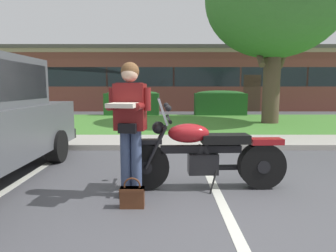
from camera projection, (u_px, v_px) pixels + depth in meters
The scene contains 11 objects.
ground_plane at pixel (219, 209), 3.45m from camera, with size 140.00×140.00×0.00m, color #4C4C51.
curb_strip at pixel (194, 147), 6.72m from camera, with size 60.00×0.20×0.12m, color #ADA89E.
concrete_walk at pixel (191, 141), 7.57m from camera, with size 60.00×1.50×0.08m, color #ADA89E.
grass_lawn at pixel (183, 123), 11.48m from camera, with size 60.00×6.39×0.06m, color #478433.
stall_stripe_1 at pixel (220, 202), 3.65m from camera, with size 0.12×4.40×0.01m, color silver.
motorcycle at pixel (209, 154), 4.08m from camera, with size 2.24×0.82×1.26m.
rider_person at pixel (129, 119), 3.72m from camera, with size 0.53×0.62×1.70m.
handbag at pixel (131, 195), 3.47m from camera, with size 0.28×0.13×0.36m.
hedge_left at pixel (131, 103), 14.51m from camera, with size 2.62×0.90×1.24m.
hedge_center_left at pixel (219, 103), 14.52m from camera, with size 2.46×0.90×1.24m.
brick_building at pixel (172, 80), 21.51m from camera, with size 22.71×9.16×3.80m.
Camera 1 is at (-0.60, -3.29, 1.40)m, focal length 31.90 mm.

